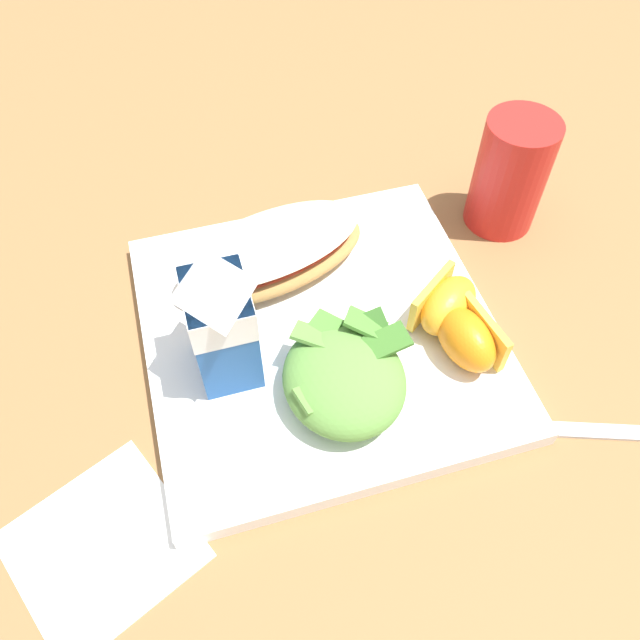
{
  "coord_description": "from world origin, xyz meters",
  "views": [
    {
      "loc": [
        -0.29,
        0.08,
        0.43
      ],
      "look_at": [
        0.0,
        0.0,
        0.03
      ],
      "focal_mm": 35.44,
      "sensor_mm": 36.0,
      "label": 1
    }
  ],
  "objects_px": {
    "milk_carton": "(220,318)",
    "drinking_red_cup": "(510,174)",
    "green_salad_pile": "(345,377)",
    "paper_napkin": "(102,546)",
    "white_plate": "(320,333)",
    "cheesy_pizza_bread": "(272,254)",
    "metal_fork": "(532,427)",
    "orange_wedge_middle": "(446,304)",
    "orange_wedge_front": "(468,338)"
  },
  "relations": [
    {
      "from": "milk_carton",
      "to": "drinking_red_cup",
      "type": "distance_m",
      "value": 0.3
    },
    {
      "from": "milk_carton",
      "to": "green_salad_pile",
      "type": "bearing_deg",
      "value": -121.93
    },
    {
      "from": "drinking_red_cup",
      "to": "paper_napkin",
      "type": "bearing_deg",
      "value": 118.47
    },
    {
      "from": "white_plate",
      "to": "drinking_red_cup",
      "type": "xyz_separation_m",
      "value": [
        0.09,
        -0.2,
        0.05
      ]
    },
    {
      "from": "white_plate",
      "to": "milk_carton",
      "type": "xyz_separation_m",
      "value": [
        -0.01,
        0.08,
        0.07
      ]
    },
    {
      "from": "cheesy_pizza_bread",
      "to": "metal_fork",
      "type": "xyz_separation_m",
      "value": [
        -0.2,
        -0.15,
        -0.03
      ]
    },
    {
      "from": "white_plate",
      "to": "paper_napkin",
      "type": "height_order",
      "value": "white_plate"
    },
    {
      "from": "white_plate",
      "to": "cheesy_pizza_bread",
      "type": "height_order",
      "value": "cheesy_pizza_bread"
    },
    {
      "from": "orange_wedge_middle",
      "to": "drinking_red_cup",
      "type": "relative_size",
      "value": 0.64
    },
    {
      "from": "metal_fork",
      "to": "drinking_red_cup",
      "type": "xyz_separation_m",
      "value": [
        0.21,
        -0.07,
        0.05
      ]
    },
    {
      "from": "white_plate",
      "to": "orange_wedge_front",
      "type": "height_order",
      "value": "orange_wedge_front"
    },
    {
      "from": "orange_wedge_middle",
      "to": "green_salad_pile",
      "type": "bearing_deg",
      "value": 113.61
    },
    {
      "from": "white_plate",
      "to": "drinking_red_cup",
      "type": "bearing_deg",
      "value": -66.4
    },
    {
      "from": "green_salad_pile",
      "to": "drinking_red_cup",
      "type": "xyz_separation_m",
      "value": [
        0.15,
        -0.2,
        0.02
      ]
    },
    {
      "from": "green_salad_pile",
      "to": "orange_wedge_front",
      "type": "distance_m",
      "value": 0.1
    },
    {
      "from": "green_salad_pile",
      "to": "drinking_red_cup",
      "type": "distance_m",
      "value": 0.25
    },
    {
      "from": "green_salad_pile",
      "to": "milk_carton",
      "type": "xyz_separation_m",
      "value": [
        0.05,
        0.08,
        0.04
      ]
    },
    {
      "from": "orange_wedge_middle",
      "to": "drinking_red_cup",
      "type": "xyz_separation_m",
      "value": [
        0.11,
        -0.11,
        0.02
      ]
    },
    {
      "from": "orange_wedge_front",
      "to": "milk_carton",
      "type": "bearing_deg",
      "value": 77.09
    },
    {
      "from": "orange_wedge_middle",
      "to": "drinking_red_cup",
      "type": "bearing_deg",
      "value": -43.9
    },
    {
      "from": "white_plate",
      "to": "green_salad_pile",
      "type": "distance_m",
      "value": 0.07
    },
    {
      "from": "white_plate",
      "to": "drinking_red_cup",
      "type": "relative_size",
      "value": 2.57
    },
    {
      "from": "green_salad_pile",
      "to": "paper_napkin",
      "type": "relative_size",
      "value": 0.97
    },
    {
      "from": "metal_fork",
      "to": "milk_carton",
      "type": "bearing_deg",
      "value": 61.93
    },
    {
      "from": "green_salad_pile",
      "to": "orange_wedge_middle",
      "type": "xyz_separation_m",
      "value": [
        0.04,
        -0.1,
        -0.0
      ]
    },
    {
      "from": "milk_carton",
      "to": "orange_wedge_front",
      "type": "relative_size",
      "value": 1.68
    },
    {
      "from": "white_plate",
      "to": "green_salad_pile",
      "type": "relative_size",
      "value": 2.62
    },
    {
      "from": "white_plate",
      "to": "drinking_red_cup",
      "type": "height_order",
      "value": "drinking_red_cup"
    },
    {
      "from": "cheesy_pizza_bread",
      "to": "paper_napkin",
      "type": "relative_size",
      "value": 1.67
    },
    {
      "from": "orange_wedge_front",
      "to": "metal_fork",
      "type": "height_order",
      "value": "orange_wedge_front"
    },
    {
      "from": "green_salad_pile",
      "to": "orange_wedge_middle",
      "type": "height_order",
      "value": "green_salad_pile"
    },
    {
      "from": "cheesy_pizza_bread",
      "to": "milk_carton",
      "type": "xyz_separation_m",
      "value": [
        -0.09,
        0.06,
        0.04
      ]
    },
    {
      "from": "white_plate",
      "to": "metal_fork",
      "type": "bearing_deg",
      "value": -133.75
    },
    {
      "from": "drinking_red_cup",
      "to": "orange_wedge_front",
      "type": "bearing_deg",
      "value": 144.66
    },
    {
      "from": "white_plate",
      "to": "orange_wedge_front",
      "type": "xyz_separation_m",
      "value": [
        -0.05,
        -0.1,
        0.03
      ]
    },
    {
      "from": "milk_carton",
      "to": "metal_fork",
      "type": "height_order",
      "value": "milk_carton"
    },
    {
      "from": "cheesy_pizza_bread",
      "to": "orange_wedge_middle",
      "type": "bearing_deg",
      "value": -127.6
    },
    {
      "from": "milk_carton",
      "to": "drinking_red_cup",
      "type": "height_order",
      "value": "milk_carton"
    },
    {
      "from": "cheesy_pizza_bread",
      "to": "paper_napkin",
      "type": "height_order",
      "value": "cheesy_pizza_bread"
    },
    {
      "from": "cheesy_pizza_bread",
      "to": "drinking_red_cup",
      "type": "bearing_deg",
      "value": -85.82
    },
    {
      "from": "orange_wedge_front",
      "to": "paper_napkin",
      "type": "xyz_separation_m",
      "value": [
        -0.07,
        0.29,
        -0.03
      ]
    },
    {
      "from": "green_salad_pile",
      "to": "orange_wedge_front",
      "type": "height_order",
      "value": "green_salad_pile"
    },
    {
      "from": "green_salad_pile",
      "to": "milk_carton",
      "type": "relative_size",
      "value": 0.97
    },
    {
      "from": "orange_wedge_middle",
      "to": "orange_wedge_front",
      "type": "bearing_deg",
      "value": -175.03
    },
    {
      "from": "milk_carton",
      "to": "paper_napkin",
      "type": "xyz_separation_m",
      "value": [
        -0.11,
        0.11,
        -0.07
      ]
    },
    {
      "from": "paper_napkin",
      "to": "drinking_red_cup",
      "type": "height_order",
      "value": "drinking_red_cup"
    },
    {
      "from": "green_salad_pile",
      "to": "milk_carton",
      "type": "bearing_deg",
      "value": 58.07
    },
    {
      "from": "milk_carton",
      "to": "cheesy_pizza_bread",
      "type": "bearing_deg",
      "value": -32.79
    },
    {
      "from": "milk_carton",
      "to": "metal_fork",
      "type": "distance_m",
      "value": 0.25
    },
    {
      "from": "drinking_red_cup",
      "to": "white_plate",
      "type": "bearing_deg",
      "value": 113.6
    }
  ]
}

